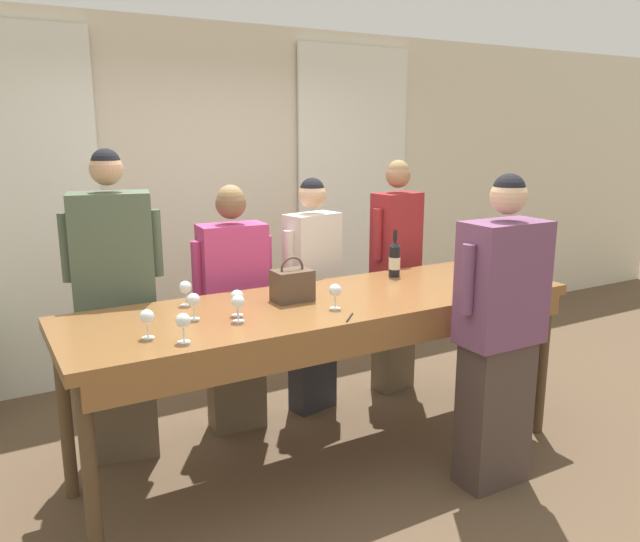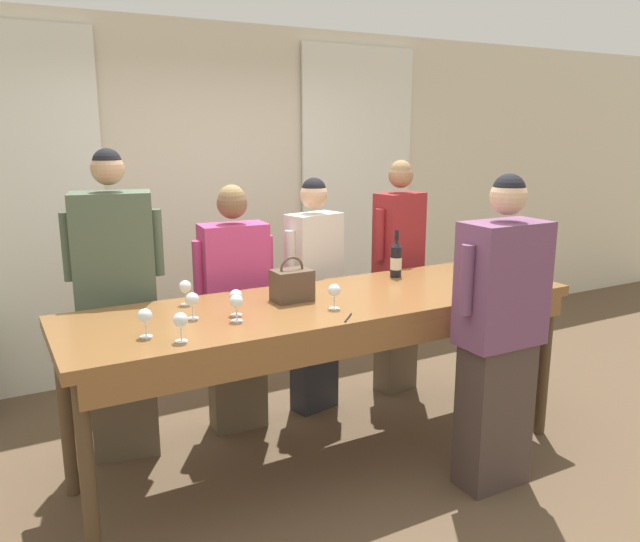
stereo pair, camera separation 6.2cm
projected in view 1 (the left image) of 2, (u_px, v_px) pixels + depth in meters
name	position (u px, v px, depth m)	size (l,w,h in m)	color
ground_plane	(327.00, 460.00, 3.79)	(18.00, 18.00, 0.00)	brown
wall_back	(205.00, 198.00, 5.17)	(12.00, 0.06, 2.80)	beige
curtain_panel_left	(19.00, 218.00, 4.44)	(1.15, 0.03, 2.69)	white
curtain_panel_right	(353.00, 197.00, 5.82)	(1.15, 0.03, 2.69)	white
tasting_bar	(330.00, 315.00, 3.56)	(2.95, 0.89, 1.01)	brown
wine_bottle	(395.00, 259.00, 4.09)	(0.08, 0.08, 0.31)	black
handbag	(292.00, 285.00, 3.52)	(0.22, 0.16, 0.26)	brown
wine_glass_front_left	(335.00, 291.00, 3.36)	(0.07, 0.07, 0.14)	white
wine_glass_front_mid	(147.00, 318.00, 2.89)	(0.07, 0.07, 0.14)	white
wine_glass_front_right	(465.00, 268.00, 3.90)	(0.07, 0.07, 0.14)	white
wine_glass_center_left	(193.00, 301.00, 3.17)	(0.07, 0.07, 0.14)	white
wine_glass_center_mid	(497.00, 271.00, 3.83)	(0.07, 0.07, 0.14)	white
wine_glass_center_right	(238.00, 303.00, 3.14)	(0.07, 0.07, 0.14)	white
wine_glass_back_left	(237.00, 297.00, 3.24)	(0.07, 0.07, 0.14)	white
wine_glass_back_mid	(183.00, 322.00, 2.83)	(0.07, 0.07, 0.14)	white
wine_glass_back_right	(185.00, 288.00, 3.42)	(0.07, 0.07, 0.14)	white
pen	(350.00, 317.00, 3.21)	(0.11, 0.11, 0.01)	black
guest_olive_jacket	(117.00, 308.00, 3.66)	(0.56, 0.35, 1.86)	brown
guest_pink_top	(234.00, 308.00, 4.04)	(0.53, 0.26, 1.63)	brown
guest_cream_sweater	(312.00, 293.00, 4.31)	(0.48, 0.28, 1.65)	#28282D
guest_striped_shirt	(395.00, 274.00, 4.65)	(0.47, 0.26, 1.75)	brown
host_pouring	(499.00, 335.00, 3.37)	(0.57, 0.27, 1.74)	#473833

